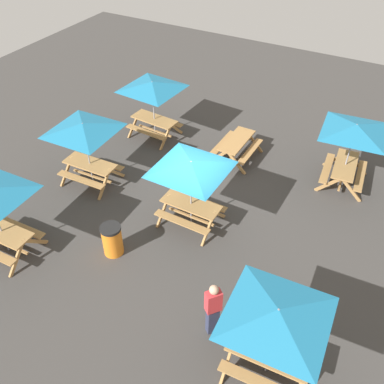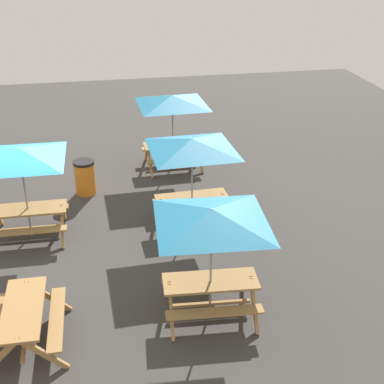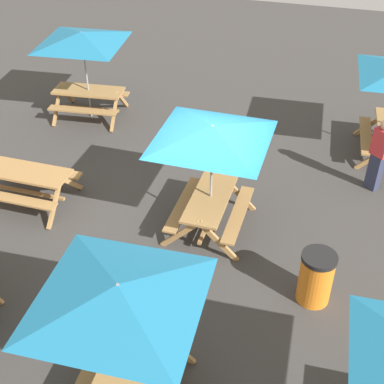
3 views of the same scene
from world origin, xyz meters
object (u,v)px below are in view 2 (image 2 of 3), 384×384
Objects in this scene: picnic_table_4 at (172,105)px; trash_bin_orange at (85,177)px; picnic_table_0 at (212,224)px; picnic_table_1 at (192,151)px; picnic_table_3 at (24,317)px; picnic_table_2 at (20,161)px.

trash_bin_orange is at bearing 25.34° from picnic_table_4.
picnic_table_0 is 1.00× the size of picnic_table_1.
picnic_table_3 is at bearing 7.08° from picnic_table_0.
picnic_table_1 and picnic_table_2 have the same top height.
picnic_table_0 is at bearing 82.86° from picnic_table_1.
picnic_table_3 is at bearing 60.57° from picnic_table_4.
picnic_table_2 is at bearing -4.13° from picnic_table_1.
picnic_table_0 is 1.55× the size of picnic_table_3.
picnic_table_2 is at bearing 39.22° from picnic_table_4.
trash_bin_orange is at bearing -121.10° from picnic_table_2.
picnic_table_2 is 1.55× the size of picnic_table_3.
picnic_table_2 is (3.95, -0.15, 0.00)m from picnic_table_1.
picnic_table_4 is at bearing -93.62° from picnic_table_1.
picnic_table_3 is 1.86× the size of trash_bin_orange.
picnic_table_0 is 1.00× the size of picnic_table_2.
picnic_table_2 and picnic_table_4 have the same top height.
picnic_table_4 is (-0.11, -3.69, 0.00)m from picnic_table_1.
picnic_table_0 and picnic_table_1 have the same top height.
picnic_table_3 is 0.64× the size of picnic_table_4.
picnic_table_2 is 2.89× the size of trash_bin_orange.
picnic_table_3 is at bearing 79.34° from trash_bin_orange.
trash_bin_orange is at bearing -64.15° from picnic_table_0.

